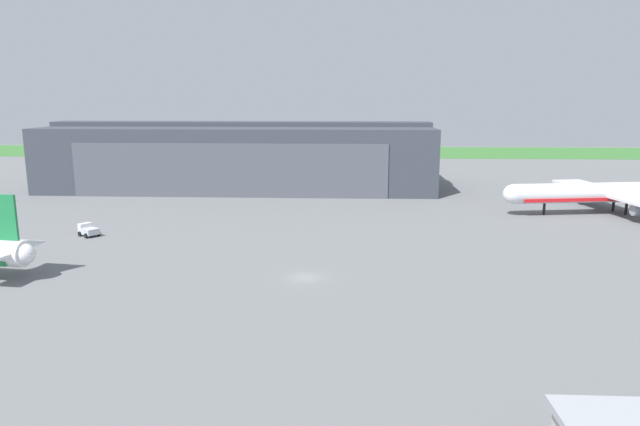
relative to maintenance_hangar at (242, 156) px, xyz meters
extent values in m
plane|color=slate|center=(23.38, -80.80, -8.49)|extent=(440.00, 440.00, 0.00)
cube|color=#387032|center=(23.38, 106.06, -8.45)|extent=(440.00, 56.00, 0.08)
cube|color=#383D47|center=(0.00, 0.09, -0.14)|extent=(102.55, 35.10, 16.70)
cube|color=#4C515B|center=(0.00, -17.61, -1.81)|extent=(77.94, 0.30, 13.36)
cube|color=#383D47|center=(0.00, 0.09, 8.81)|extent=(102.55, 8.42, 1.20)
sphere|color=white|center=(-13.92, -84.02, -4.75)|extent=(2.84, 2.84, 2.84)
cube|color=white|center=(-16.07, -81.01, -4.38)|extent=(4.27, 5.48, 0.28)
cylinder|color=silver|center=(85.58, -33.15, -3.93)|extent=(44.77, 11.06, 4.18)
sphere|color=silver|center=(63.52, -36.61, -3.93)|extent=(4.01, 4.01, 4.01)
cube|color=red|center=(85.58, -33.15, -5.08)|extent=(41.24, 10.54, 0.73)
cube|color=silver|center=(84.75, -22.14, -4.46)|extent=(10.12, 20.58, 0.56)
cylinder|color=gray|center=(84.21, -23.82, -5.91)|extent=(4.28, 2.89, 2.30)
cylinder|color=black|center=(70.58, -35.50, -7.26)|extent=(0.56, 0.56, 2.47)
cylinder|color=black|center=(87.00, -30.70, -7.26)|extent=(0.56, 0.56, 2.47)
cylinder|color=black|center=(87.68, -35.04, -7.26)|extent=(0.56, 0.56, 2.47)
cube|color=silver|center=(-17.85, -58.02, -7.18)|extent=(2.30, 2.49, 1.75)
cube|color=#B7BCC6|center=(-16.37, -59.14, -7.52)|extent=(3.33, 3.27, 1.06)
cylinder|color=black|center=(-17.03, -57.15, -8.05)|extent=(0.86, 0.74, 0.88)
cylinder|color=black|center=(-18.46, -59.05, -8.05)|extent=(0.86, 0.74, 0.88)
cylinder|color=black|center=(-15.25, -58.50, -8.05)|extent=(0.86, 0.74, 0.88)
cylinder|color=black|center=(-16.68, -60.40, -8.05)|extent=(0.86, 0.74, 0.88)
camera|label=1|loc=(29.12, -155.53, 15.69)|focal=32.02mm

